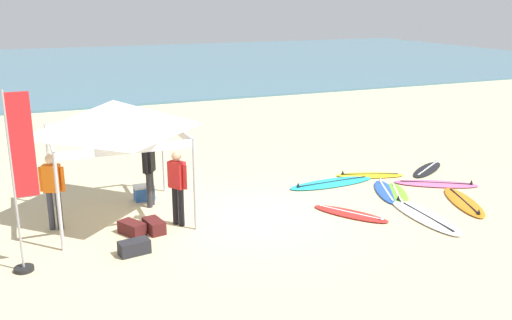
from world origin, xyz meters
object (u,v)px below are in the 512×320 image
at_px(surfboard_red, 351,214).
at_px(surfboard_yellow, 369,175).
at_px(person_black, 149,167).
at_px(surfboard_white, 423,215).
at_px(banner_flag, 21,190).
at_px(gear_bag_near_tent, 154,226).
at_px(surfboard_black, 427,169).
at_px(cooler_box, 144,193).
at_px(surfboard_lime, 397,194).
at_px(person_orange, 53,187).
at_px(surfboard_cyan, 332,183).
at_px(surfboard_pink, 436,184).
at_px(surfboard_blue, 386,191).
at_px(person_red, 177,183).
at_px(gear_bag_on_sand, 132,228).
at_px(gear_bag_by_pole, 134,247).
at_px(canopy_tent, 114,116).
at_px(surfboard_orange, 464,202).

xyz_separation_m(surfboard_red, surfboard_yellow, (2.13, 2.39, -0.00)).
bearing_deg(person_black, surfboard_white, -29.46).
distance_m(banner_flag, gear_bag_near_tent, 3.05).
distance_m(surfboard_black, surfboard_yellow, 1.92).
bearing_deg(cooler_box, surfboard_lime, -20.09).
xyz_separation_m(surfboard_black, person_orange, (-10.47, -0.39, 0.95)).
bearing_deg(surfboard_yellow, gear_bag_near_tent, -166.69).
bearing_deg(surfboard_cyan, person_orange, -176.95).
bearing_deg(surfboard_pink, surfboard_blue, 179.92).
bearing_deg(person_red, surfboard_yellow, 12.90).
distance_m(surfboard_cyan, gear_bag_on_sand, 5.87).
height_order(surfboard_pink, gear_bag_by_pole, gear_bag_by_pole).
xyz_separation_m(canopy_tent, surfboard_red, (4.99, -2.01, -2.35)).
relative_size(surfboard_yellow, gear_bag_by_pole, 3.28).
relative_size(surfboard_cyan, cooler_box, 5.22).
relative_size(canopy_tent, banner_flag, 0.86).
distance_m(surfboard_black, person_orange, 10.52).
bearing_deg(canopy_tent, surfboard_orange, -16.87).
bearing_deg(surfboard_black, surfboard_red, -151.37).
bearing_deg(surfboard_lime, person_red, 176.99).
height_order(surfboard_orange, surfboard_black, same).
distance_m(surfboard_orange, gear_bag_by_pole, 8.12).
bearing_deg(person_red, surfboard_pink, -0.03).
bearing_deg(surfboard_red, cooler_box, 145.22).
bearing_deg(surfboard_blue, surfboard_red, -149.46).
distance_m(canopy_tent, person_orange, 2.01).
height_order(surfboard_red, gear_bag_on_sand, gear_bag_on_sand).
bearing_deg(gear_bag_by_pole, person_orange, 124.64).
xyz_separation_m(surfboard_blue, surfboard_yellow, (0.41, 1.38, -0.00)).
xyz_separation_m(surfboard_cyan, person_black, (-4.95, 0.25, 0.95)).
height_order(person_red, gear_bag_near_tent, person_red).
relative_size(surfboard_pink, surfboard_red, 1.19).
height_order(canopy_tent, surfboard_red, canopy_tent).
bearing_deg(surfboard_red, surfboard_yellow, 48.25).
relative_size(surfboard_cyan, person_black, 1.53).
height_order(surfboard_cyan, surfboard_red, same).
height_order(person_black, gear_bag_by_pole, person_black).
relative_size(surfboard_orange, gear_bag_by_pole, 3.74).
height_order(surfboard_pink, person_red, person_red).
distance_m(surfboard_red, gear_bag_by_pole, 5.10).
relative_size(surfboard_white, person_orange, 1.51).
height_order(canopy_tent, surfboard_black, canopy_tent).
bearing_deg(cooler_box, gear_bag_near_tent, -96.55).
relative_size(surfboard_pink, person_red, 1.30).
bearing_deg(person_orange, gear_bag_by_pole, -55.36).
distance_m(surfboard_cyan, surfboard_yellow, 1.37).
height_order(surfboard_white, banner_flag, banner_flag).
height_order(surfboard_cyan, surfboard_black, same).
bearing_deg(person_orange, surfboard_black, 2.14).
distance_m(person_orange, gear_bag_on_sand, 1.94).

